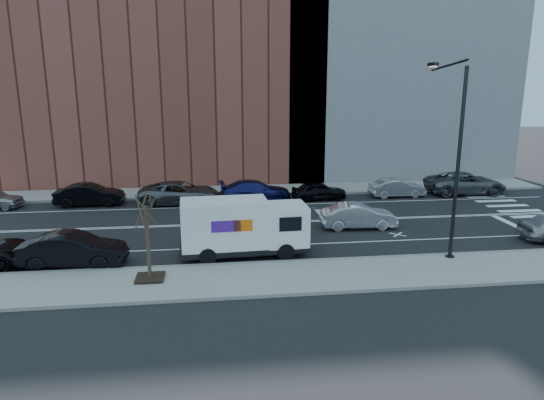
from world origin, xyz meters
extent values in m
plane|color=black|center=(0.00, 0.00, 0.00)|extent=(120.00, 120.00, 0.00)
cube|color=gray|center=(0.00, -8.80, 0.07)|extent=(44.00, 3.60, 0.15)
cube|color=gray|center=(0.00, 8.80, 0.07)|extent=(44.00, 3.60, 0.15)
cube|color=gray|center=(0.00, -7.00, 0.08)|extent=(44.00, 0.25, 0.17)
cube|color=gray|center=(0.00, 7.00, 0.08)|extent=(44.00, 0.25, 0.17)
cube|color=brown|center=(-8.00, 15.60, 11.00)|extent=(26.00, 10.00, 22.00)
cube|color=slate|center=(12.00, 15.60, 13.00)|extent=(20.00, 10.00, 26.00)
cylinder|color=black|center=(7.00, -7.40, 4.50)|extent=(0.18, 0.18, 9.00)
cylinder|color=black|center=(7.00, -7.40, 0.10)|extent=(0.44, 0.44, 0.20)
sphere|color=black|center=(7.00, -7.40, 8.95)|extent=(0.20, 0.20, 0.20)
cylinder|color=black|center=(7.00, -5.70, 9.10)|extent=(0.11, 3.49, 0.48)
cube|color=black|center=(7.00, -4.00, 9.20)|extent=(0.25, 0.80, 0.18)
cube|color=#FFF2CC|center=(7.00, -4.00, 9.10)|extent=(0.18, 0.55, 0.03)
cube|color=black|center=(-7.00, -8.40, 0.23)|extent=(1.20, 1.20, 0.04)
cylinder|color=#382B1E|center=(-7.00, -8.40, 1.75)|extent=(0.16, 0.16, 3.20)
cylinder|color=#382B1E|center=(-6.75, -8.40, 3.15)|extent=(0.06, 0.80, 1.44)
cylinder|color=#382B1E|center=(-6.92, -8.16, 3.15)|extent=(0.81, 0.31, 1.19)
cylinder|color=#382B1E|center=(-7.20, -8.25, 3.15)|extent=(0.58, 0.76, 1.50)
cylinder|color=#382B1E|center=(-7.20, -8.55, 3.15)|extent=(0.47, 0.61, 1.37)
cylinder|color=#382B1E|center=(-6.92, -8.64, 3.15)|extent=(0.72, 0.29, 1.13)
cube|color=black|center=(-2.85, -5.60, 0.44)|extent=(6.17, 2.36, 0.29)
cube|color=white|center=(-0.70, -5.49, 1.52)|extent=(2.06, 2.20, 1.96)
cube|color=black|center=(0.30, -5.44, 1.81)|extent=(0.15, 1.81, 0.93)
cube|color=black|center=(-0.64, -6.56, 1.81)|extent=(1.08, 0.09, 0.69)
cube|color=black|center=(-0.75, -4.43, 1.81)|extent=(1.08, 0.09, 0.69)
cube|color=black|center=(0.26, -5.44, 0.54)|extent=(0.24, 1.96, 0.34)
cube|color=white|center=(-3.73, -5.64, 1.71)|extent=(4.22, 2.36, 2.25)
cube|color=#47198C|center=(-3.68, -6.74, 1.86)|extent=(1.37, 0.09, 0.54)
cube|color=orange|center=(-2.89, -6.70, 1.86)|extent=(0.88, 0.06, 0.54)
cube|color=#47198C|center=(-3.79, -4.55, 1.86)|extent=(1.37, 0.09, 0.54)
cube|color=orange|center=(-3.00, -4.51, 1.86)|extent=(0.88, 0.06, 0.54)
cylinder|color=black|center=(-0.84, -6.48, 0.41)|extent=(0.84, 0.32, 0.82)
cylinder|color=black|center=(-0.94, -4.52, 0.41)|extent=(0.84, 0.32, 0.82)
cylinder|color=black|center=(-4.56, -6.67, 0.41)|extent=(0.84, 0.32, 0.82)
cylinder|color=black|center=(-4.66, -4.71, 0.41)|extent=(0.84, 0.32, 0.82)
imported|color=black|center=(-12.72, 5.73, 0.76)|extent=(4.65, 1.70, 1.52)
imported|color=#4F5157|center=(-6.52, 5.45, 0.79)|extent=(5.93, 3.24, 1.58)
imported|color=navy|center=(-1.21, 5.73, 0.74)|extent=(5.27, 2.47, 1.49)
imported|color=black|center=(3.39, 5.44, 0.67)|extent=(4.07, 1.90, 1.35)
imported|color=#A0A0A5|center=(9.37, 5.66, 0.67)|extent=(4.13, 1.55, 1.35)
imported|color=#4D5155|center=(14.97, 6.05, 0.83)|extent=(6.06, 2.90, 1.67)
imported|color=silver|center=(4.16, -1.75, 0.72)|extent=(4.45, 1.72, 1.45)
imported|color=black|center=(-10.72, -6.03, 0.79)|extent=(4.86, 1.97, 1.57)
camera|label=1|loc=(-4.20, -28.19, 8.29)|focal=32.00mm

